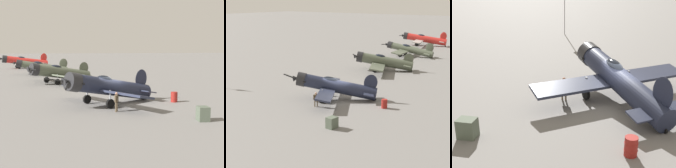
# 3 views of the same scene
# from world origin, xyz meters

# --- Properties ---
(ground_plane) EXTENTS (400.00, 400.00, 0.00)m
(ground_plane) POSITION_xyz_m (0.00, 0.00, 0.00)
(ground_plane) COLOR slate
(airplane_foreground) EXTENTS (10.12, 10.05, 3.10)m
(airplane_foreground) POSITION_xyz_m (-0.42, -0.25, 1.56)
(airplane_foreground) COLOR #1E2338
(airplane_foreground) RESTS_ON ground_plane
(airplane_mid_apron) EXTENTS (9.73, 12.11, 2.96)m
(airplane_mid_apron) POSITION_xyz_m (-4.60, 17.88, 1.47)
(airplane_mid_apron) COLOR #4C5442
(airplane_mid_apron) RESTS_ON ground_plane
(airplane_far_line) EXTENTS (9.83, 11.35, 2.91)m
(airplane_far_line) POSITION_xyz_m (-7.76, 33.50, 1.39)
(airplane_far_line) COLOR #4C5442
(airplane_far_line) RESTS_ON ground_plane
(airplane_outer_stand) EXTENTS (10.57, 12.12, 3.47)m
(airplane_outer_stand) POSITION_xyz_m (-12.25, 50.72, 1.63)
(airplane_outer_stand) COLOR red
(airplane_outer_stand) RESTS_ON ground_plane
(ground_crew_mechanic) EXTENTS (0.38, 0.54, 1.55)m
(ground_crew_mechanic) POSITION_xyz_m (-0.22, -3.59, 0.94)
(ground_crew_mechanic) COLOR brown
(ground_crew_mechanic) RESTS_ON ground_plane
(equipment_crate) EXTENTS (0.81, 0.98, 1.00)m
(equipment_crate) POSITION_xyz_m (5.12, -7.83, 0.50)
(equipment_crate) COLOR #4C5647
(equipment_crate) RESTS_ON ground_plane
(fuel_drum) EXTENTS (0.64, 0.64, 0.94)m
(fuel_drum) POSITION_xyz_m (5.83, 0.19, 0.47)
(fuel_drum) COLOR maroon
(fuel_drum) RESTS_ON ground_plane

